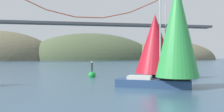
# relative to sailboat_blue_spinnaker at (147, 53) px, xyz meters

# --- Properties ---
(ground_plane) EXTENTS (360.00, 360.00, 0.00)m
(ground_plane) POSITION_rel_sailboat_blue_spinnaker_xyz_m (-11.46, -41.03, -3.78)
(ground_plane) COLOR #385670
(headland_right) EXTENTS (71.30, 44.00, 26.78)m
(headland_right) POSITION_rel_sailboat_blue_spinnaker_xyz_m (48.54, 93.97, -3.78)
(headland_right) COLOR #6B664C
(headland_right) RESTS_ON ground_plane
(headland_center) EXTENTS (87.58, 44.00, 35.68)m
(headland_center) POSITION_rel_sailboat_blue_spinnaker_xyz_m (-6.46, 93.97, -3.78)
(headland_center) COLOR #4C5B3D
(headland_center) RESTS_ON ground_plane
(suspension_bridge) EXTENTS (133.54, 6.00, 41.26)m
(suspension_bridge) POSITION_rel_sailboat_blue_spinnaker_xyz_m (-11.46, 53.97, 15.89)
(suspension_bridge) COLOR #A34228
(suspension_bridge) RESTS_ON ground_plane
(sailboat_blue_spinnaker) EXTENTS (6.60, 5.62, 8.22)m
(sailboat_blue_spinnaker) POSITION_rel_sailboat_blue_spinnaker_xyz_m (0.00, 0.00, 0.00)
(sailboat_blue_spinnaker) COLOR navy
(sailboat_blue_spinnaker) RESTS_ON ground_plane
(sailboat_green_sail) EXTENTS (8.91, 6.70, 11.36)m
(sailboat_green_sail) POSITION_rel_sailboat_blue_spinnaker_xyz_m (-11.91, -42.11, 1.73)
(sailboat_green_sail) COLOR navy
(sailboat_green_sail) RESTS_ON ground_plane
(sailboat_crimson_sail) EXTENTS (9.97, 6.49, 10.59)m
(sailboat_crimson_sail) POSITION_rel_sailboat_blue_spinnaker_xyz_m (-10.70, -33.78, 0.90)
(sailboat_crimson_sail) COLOR #191E4C
(sailboat_crimson_sail) RESTS_ON ground_plane
(channel_buoy) EXTENTS (1.10, 1.10, 2.64)m
(channel_buoy) POSITION_rel_sailboat_blue_spinnaker_xyz_m (-18.89, -28.90, -3.41)
(channel_buoy) COLOR green
(channel_buoy) RESTS_ON ground_plane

